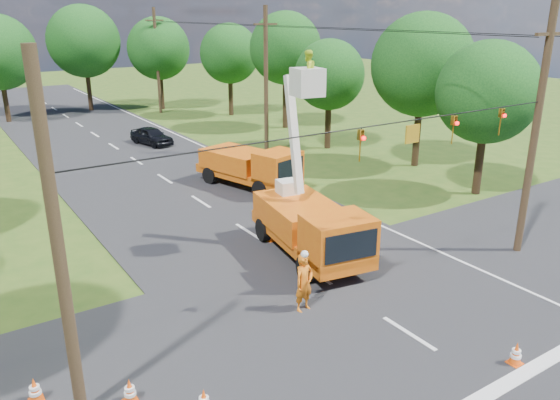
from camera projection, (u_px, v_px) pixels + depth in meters
ground at (165, 179)px, 32.88m from camera, size 140.00×140.00×0.00m
road_main at (165, 179)px, 32.88m from camera, size 12.00×100.00×0.06m
road_cross at (366, 307)px, 18.68m from camera, size 56.00×10.00×0.07m
stop_bar at (497, 391)px, 14.57m from camera, size 9.00×0.45×0.02m
edge_line at (245, 166)px, 35.79m from camera, size 0.12×90.00×0.02m
bucket_truck at (311, 218)px, 22.02m from camera, size 3.53×6.98×8.24m
second_truck at (251, 166)px, 31.08m from camera, size 3.97×6.80×2.40m
ground_worker at (304, 283)px, 18.17m from camera, size 0.83×0.62×2.06m
distant_car at (152, 136)px, 41.30m from camera, size 2.51×4.21×1.34m
traffic_cone_1 at (516, 354)px, 15.54m from camera, size 0.38×0.38×0.71m
traffic_cone_2 at (271, 234)px, 23.94m from camera, size 0.38×0.38×0.71m
traffic_cone_3 at (290, 210)px, 26.79m from camera, size 0.38×0.38×0.71m
traffic_cone_5 at (130, 391)px, 14.01m from camera, size 0.38×0.38×0.71m
traffic_cone_6 at (35, 390)px, 14.04m from camera, size 0.38×0.38×0.71m
traffic_cone_7 at (271, 174)px, 32.78m from camera, size 0.38×0.38×0.71m
pole_right_near at (535, 132)px, 21.42m from camera, size 1.80×0.30×10.00m
pole_right_mid at (266, 81)px, 37.21m from camera, size 1.80×0.30×10.00m
pole_right_far at (157, 60)px, 52.99m from camera, size 1.80×0.30×10.00m
pole_left at (58, 250)px, 12.27m from camera, size 0.30×0.30×9.00m
signal_span at (426, 131)px, 17.90m from camera, size 18.00×0.29×1.07m
tree_right_a at (488, 93)px, 28.61m from camera, size 5.40×5.40×8.28m
tree_right_b at (423, 65)px, 33.84m from camera, size 6.40×6.40×9.65m
tree_right_c at (329, 75)px, 38.79m from camera, size 5.00×5.00×7.83m
tree_right_d at (285, 48)px, 45.49m from camera, size 6.00×6.00×9.70m
tree_right_e at (230, 54)px, 51.57m from camera, size 5.60×5.60×8.63m
tree_far_b at (84, 41)px, 53.52m from camera, size 7.00×7.00×10.32m
tree_far_c at (159, 49)px, 54.78m from camera, size 6.20×6.20×9.18m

